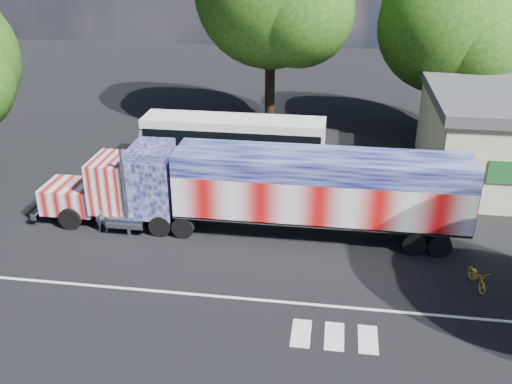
# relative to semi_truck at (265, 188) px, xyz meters

# --- Properties ---
(ground) EXTENTS (100.00, 100.00, 0.00)m
(ground) POSITION_rel_semi_truck_xyz_m (-0.49, -2.65, -2.28)
(ground) COLOR black
(lane_markings) EXTENTS (30.00, 2.67, 0.01)m
(lane_markings) POSITION_rel_semi_truck_xyz_m (1.22, -6.42, -2.28)
(lane_markings) COLOR silver
(lane_markings) RESTS_ON ground
(semi_truck) EXTENTS (20.79, 3.28, 4.43)m
(semi_truck) POSITION_rel_semi_truck_xyz_m (0.00, 0.00, 0.00)
(semi_truck) COLOR black
(semi_truck) RESTS_ON ground
(coach_bus) EXTENTS (10.90, 2.54, 3.17)m
(coach_bus) POSITION_rel_semi_truck_xyz_m (-2.92, 7.71, -0.64)
(coach_bus) COLOR white
(coach_bus) RESTS_ON ground
(woman) EXTENTS (0.73, 0.54, 1.84)m
(woman) POSITION_rel_semi_truck_xyz_m (-7.77, -1.15, -1.36)
(woman) COLOR slate
(woman) RESTS_ON ground
(bicycle) EXTENTS (0.89, 1.71, 0.85)m
(bicycle) POSITION_rel_semi_truck_xyz_m (9.21, -3.40, -1.85)
(bicycle) COLOR gold
(bicycle) RESTS_ON ground
(tree_ne_a) EXTENTS (9.31, 8.87, 11.90)m
(tree_ne_a) POSITION_rel_semi_truck_xyz_m (10.04, 16.18, 5.14)
(tree_ne_a) COLOR black
(tree_ne_a) RESTS_ON ground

